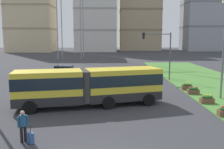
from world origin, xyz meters
The scene contains 10 objects.
articulated_bus centered at (-1.25, 9.85, 1.65)m, with size 12.02×5.18×3.00m.
car_white_van centered at (-6.04, 25.48, 0.75)m, with size 4.58×2.43×1.58m.
pedestrian_crossing centered at (-4.23, 2.70, 1.00)m, with size 0.47×0.40×1.74m.
rolling_suitcase centered at (-3.78, 2.50, 0.31)m, with size 0.41×0.43×0.97m.
flower_planter_3 centered at (8.57, 10.31, 0.43)m, with size 1.10×0.56×0.74m.
flower_planter_4 centered at (8.57, 13.79, 0.43)m, with size 1.10×0.56×0.74m.
flower_planter_5 centered at (8.57, 15.80, 0.43)m, with size 1.10×0.56×0.74m.
traffic_light_far_right centered at (6.95, 22.00, 4.23)m, with size 3.83×0.28×6.18m.
streetlight_median centered at (10.47, 11.99, 4.79)m, with size 0.70×0.28×8.70m.
apartment_tower_westcentre centered at (-4.98, 94.48, 20.11)m, with size 16.50×17.58×40.17m.
Camera 1 is at (0.37, -10.09, 5.55)m, focal length 40.16 mm.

